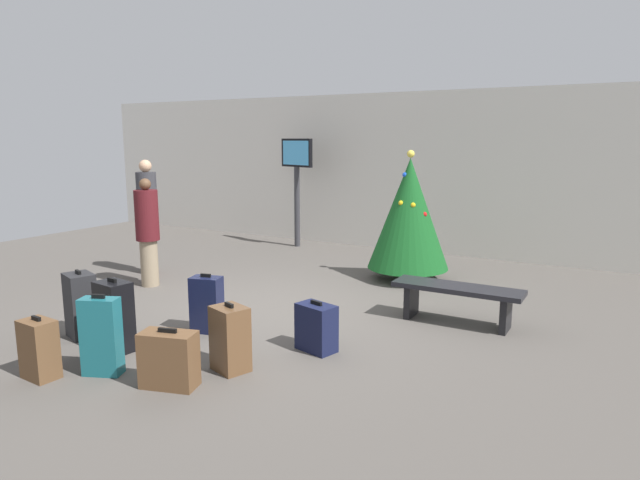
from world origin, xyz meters
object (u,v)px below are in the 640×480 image
(suitcase_0, at_px, (230,339))
(suitcase_1, at_px, (207,304))
(flight_info_kiosk, at_px, (297,172))
(suitcase_3, at_px, (316,328))
(suitcase_5, at_px, (101,336))
(traveller_1, at_px, (148,214))
(suitcase_2, at_px, (81,305))
(suitcase_7, at_px, (115,317))
(suitcase_4, at_px, (169,360))
(suitcase_6, at_px, (39,349))
(holiday_tree, at_px, (409,214))
(waiting_bench, at_px, (457,295))
(traveller_0, at_px, (148,230))

(suitcase_0, distance_m, suitcase_1, 1.20)
(flight_info_kiosk, distance_m, suitcase_3, 6.08)
(suitcase_0, height_order, suitcase_5, suitcase_5)
(traveller_1, bearing_deg, suitcase_2, -57.98)
(suitcase_0, distance_m, suitcase_7, 1.41)
(suitcase_4, bearing_deg, suitcase_7, 162.36)
(suitcase_6, relative_size, suitcase_7, 0.76)
(suitcase_5, bearing_deg, holiday_tree, 75.96)
(waiting_bench, relative_size, suitcase_6, 2.56)
(holiday_tree, bearing_deg, suitcase_1, -108.34)
(suitcase_4, bearing_deg, traveller_1, 138.41)
(traveller_0, xyz_separation_m, traveller_1, (-0.59, 0.57, 0.15))
(suitcase_2, bearing_deg, suitcase_3, 20.68)
(holiday_tree, relative_size, suitcase_1, 2.95)
(waiting_bench, height_order, traveller_0, traveller_0)
(suitcase_2, bearing_deg, suitcase_4, -14.49)
(traveller_0, xyz_separation_m, suitcase_5, (2.11, -2.61, -0.49))
(holiday_tree, height_order, traveller_0, holiday_tree)
(traveller_1, bearing_deg, suitcase_7, -49.41)
(suitcase_6, bearing_deg, traveller_1, 122.43)
(traveller_1, height_order, suitcase_1, traveller_1)
(waiting_bench, height_order, suitcase_4, suitcase_4)
(suitcase_3, relative_size, suitcase_7, 0.69)
(traveller_1, height_order, suitcase_3, traveller_1)
(waiting_bench, bearing_deg, suitcase_1, -144.66)
(holiday_tree, distance_m, suitcase_6, 5.62)
(suitcase_2, relative_size, suitcase_7, 0.97)
(traveller_1, relative_size, suitcase_6, 3.13)
(suitcase_0, distance_m, suitcase_4, 0.63)
(suitcase_4, bearing_deg, suitcase_3, 63.19)
(flight_info_kiosk, bearing_deg, holiday_tree, -26.54)
(traveller_1, bearing_deg, holiday_tree, 24.14)
(holiday_tree, xyz_separation_m, suitcase_1, (-1.17, -3.52, -0.75))
(waiting_bench, bearing_deg, suitcase_4, -120.18)
(flight_info_kiosk, xyz_separation_m, suitcase_7, (1.45, -6.00, -1.20))
(suitcase_7, bearing_deg, suitcase_2, 170.87)
(suitcase_4, height_order, suitcase_5, suitcase_5)
(holiday_tree, distance_m, suitcase_4, 4.93)
(traveller_1, bearing_deg, suitcase_6, -57.57)
(holiday_tree, bearing_deg, suitcase_4, -95.62)
(suitcase_2, bearing_deg, traveller_0, 117.07)
(suitcase_4, bearing_deg, suitcase_5, -171.37)
(suitcase_3, bearing_deg, suitcase_7, -149.97)
(suitcase_6, bearing_deg, suitcase_3, 44.64)
(suitcase_3, bearing_deg, waiting_bench, 57.03)
(suitcase_4, xyz_separation_m, suitcase_6, (-1.21, -0.47, 0.03))
(traveller_1, relative_size, suitcase_0, 2.78)
(waiting_bench, distance_m, suitcase_1, 3.04)
(traveller_1, relative_size, suitcase_1, 2.72)
(flight_info_kiosk, xyz_separation_m, suitcase_3, (3.32, -4.92, -1.32))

